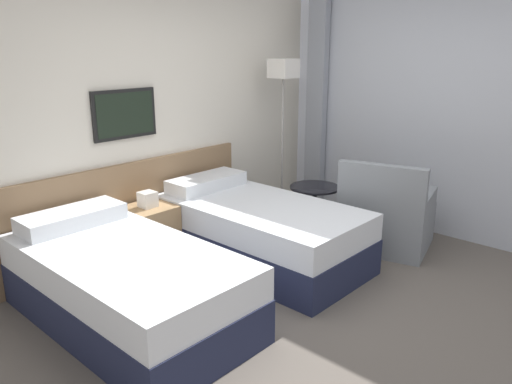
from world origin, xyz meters
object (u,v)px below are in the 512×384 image
(bed_near_window, at_px, (259,231))
(bed_near_door, at_px, (126,284))
(nightstand, at_px, (150,234))
(armchair, at_px, (386,220))
(side_table, at_px, (314,202))
(floor_lamp, at_px, (283,84))

(bed_near_window, bearing_deg, bed_near_door, 180.00)
(nightstand, relative_size, armchair, 0.70)
(bed_near_window, height_order, side_table, bed_near_window)
(bed_near_window, bearing_deg, floor_lamp, 30.28)
(bed_near_window, height_order, nightstand, bed_near_window)
(floor_lamp, height_order, armchair, floor_lamp)
(nightstand, bearing_deg, floor_lamp, -2.56)
(floor_lamp, relative_size, side_table, 3.18)
(bed_near_window, xyz_separation_m, nightstand, (-0.72, 0.71, -0.01))
(floor_lamp, distance_m, side_table, 1.36)
(bed_near_door, height_order, nightstand, bed_near_door)
(side_table, bearing_deg, floor_lamp, 66.67)
(side_table, bearing_deg, nightstand, 153.11)
(bed_near_door, xyz_separation_m, bed_near_window, (1.45, 0.00, 0.00))
(armchair, bearing_deg, floor_lamp, -14.20)
(bed_near_door, distance_m, floor_lamp, 2.89)
(floor_lamp, bearing_deg, side_table, -113.33)
(side_table, bearing_deg, bed_near_window, 176.06)
(bed_near_door, height_order, armchair, armchair)
(nightstand, height_order, armchair, armchair)
(bed_near_door, distance_m, bed_near_window, 1.45)
(armchair, bearing_deg, bed_near_door, 59.59)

